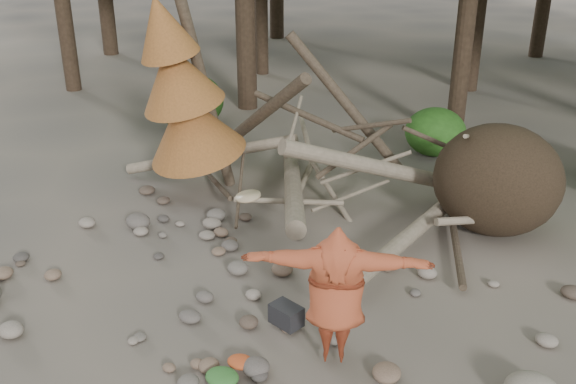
% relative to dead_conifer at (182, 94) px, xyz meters
% --- Properties ---
extents(ground, '(120.00, 120.00, 0.00)m').
position_rel_dead_conifer_xyz_m(ground, '(3.12, -3.37, -2.11)').
color(ground, '#514C44').
rests_on(ground, ground).
extents(deadfall_pile, '(8.55, 5.24, 3.30)m').
position_rel_dead_conifer_xyz_m(deadfall_pile, '(5.13, 0.87, -1.16)').
color(deadfall_pile, '#332619').
rests_on(deadfall_pile, ground).
extents(dead_conifer, '(2.06, 2.16, 4.35)m').
position_rel_dead_conifer_xyz_m(dead_conifer, '(0.00, 0.00, 0.00)').
color(dead_conifer, '#4C3F30').
rests_on(dead_conifer, ground).
extents(bush_left, '(1.80, 1.80, 1.44)m').
position_rel_dead_conifer_xyz_m(bush_left, '(-2.38, 3.83, -1.39)').
color(bush_left, '#214E14').
rests_on(bush_left, ground).
extents(bush_mid, '(1.40, 1.40, 1.12)m').
position_rel_dead_conifer_xyz_m(bush_mid, '(3.92, 4.43, -1.55)').
color(bush_mid, '#2C631C').
rests_on(bush_mid, ground).
extents(frisbee_thrower, '(2.39, 1.31, 2.18)m').
position_rel_dead_conifer_xyz_m(frisbee_thrower, '(4.43, -3.60, -1.11)').
color(frisbee_thrower, '#AA4526').
rests_on(frisbee_thrower, ground).
extents(backpack, '(0.50, 0.42, 0.29)m').
position_rel_dead_conifer_xyz_m(backpack, '(3.59, -3.20, -1.97)').
color(backpack, black).
rests_on(backpack, ground).
extents(cloth_green, '(0.42, 0.35, 0.16)m').
position_rel_dead_conifer_xyz_m(cloth_green, '(3.37, -4.59, -2.03)').
color(cloth_green, '#326D2B').
rests_on(cloth_green, ground).
extents(cloth_orange, '(0.34, 0.28, 0.12)m').
position_rel_dead_conifer_xyz_m(cloth_orange, '(3.43, -4.23, -2.05)').
color(cloth_orange, '#BD4920').
rests_on(cloth_orange, ground).
extents(boulder_mid_left, '(0.45, 0.41, 0.27)m').
position_rel_dead_conifer_xyz_m(boulder_mid_left, '(-0.09, -1.56, -1.98)').
color(boulder_mid_left, '#5E564F').
rests_on(boulder_mid_left, ground).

